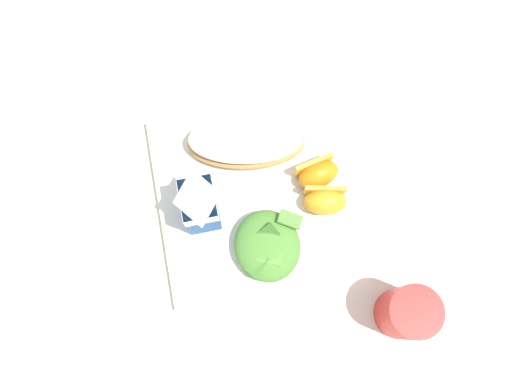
% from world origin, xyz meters
% --- Properties ---
extents(ground, '(3.00, 3.00, 0.00)m').
position_xyz_m(ground, '(0.00, 0.00, 0.00)').
color(ground, beige).
extents(white_plate, '(0.28, 0.28, 0.02)m').
position_xyz_m(white_plate, '(0.00, 0.00, 0.01)').
color(white_plate, white).
rests_on(white_plate, ground).
extents(cheesy_pizza_bread, '(0.11, 0.18, 0.04)m').
position_xyz_m(cheesy_pizza_bread, '(0.07, -0.00, 0.03)').
color(cheesy_pizza_bread, tan).
rests_on(cheesy_pizza_bread, white_plate).
extents(green_salad_pile, '(0.10, 0.10, 0.05)m').
position_xyz_m(green_salad_pile, '(-0.08, -0.00, 0.04)').
color(green_salad_pile, '#4C8433').
rests_on(green_salad_pile, white_plate).
extents(milk_carton, '(0.06, 0.05, 0.11)m').
position_xyz_m(milk_carton, '(-0.01, 0.08, 0.08)').
color(milk_carton, '#23569E').
rests_on(milk_carton, white_plate).
extents(orange_wedge_front, '(0.05, 0.07, 0.04)m').
position_xyz_m(orange_wedge_front, '(-0.03, -0.09, 0.04)').
color(orange_wedge_front, orange).
rests_on(orange_wedge_front, white_plate).
extents(orange_wedge_middle, '(0.05, 0.07, 0.04)m').
position_xyz_m(orange_wedge_middle, '(0.01, -0.09, 0.04)').
color(orange_wedge_middle, orange).
rests_on(orange_wedge_middle, white_plate).
extents(drinking_red_cup, '(0.07, 0.07, 0.09)m').
position_xyz_m(drinking_red_cup, '(-0.20, -0.16, 0.05)').
color(drinking_red_cup, red).
rests_on(drinking_red_cup, ground).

